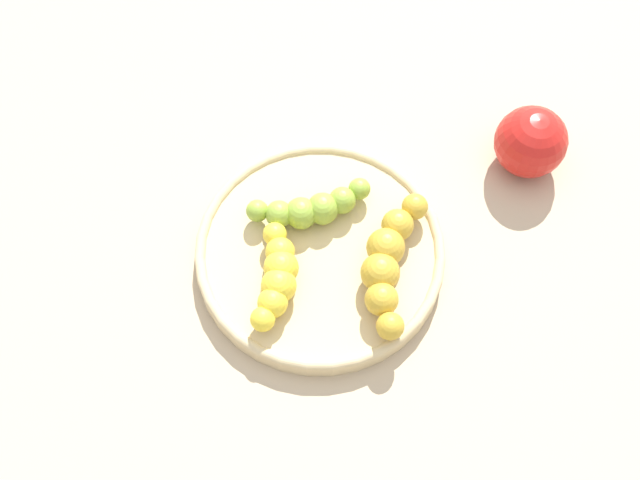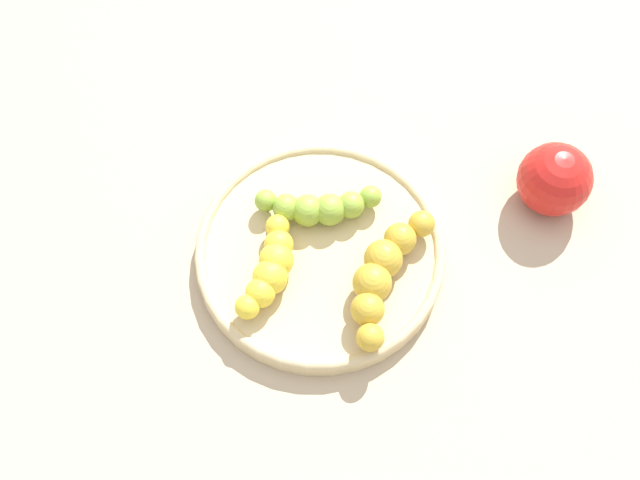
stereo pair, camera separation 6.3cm
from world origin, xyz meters
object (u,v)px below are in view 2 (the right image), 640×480
apple_red (555,179)px  fruit_bowl (320,252)px  banana_green (319,207)px  banana_spotted (383,273)px  banana_yellow (270,268)px

apple_red → fruit_bowl: bearing=11.2°
banana_green → apple_red: 0.23m
banana_green → banana_spotted: bearing=37.3°
banana_green → banana_yellow: size_ratio=1.21×
fruit_bowl → banana_green: bearing=-93.2°
banana_spotted → apple_red: apple_red is taller
banana_spotted → apple_red: bearing=-124.9°
banana_green → apple_red: size_ratio=1.69×
fruit_bowl → banana_green: (-0.00, -0.04, 0.02)m
fruit_bowl → banana_green: size_ratio=1.95×
fruit_bowl → banana_spotted: 0.07m
banana_yellow → apple_red: apple_red is taller
banana_yellow → banana_spotted: (-0.10, 0.02, 0.00)m
fruit_bowl → banana_yellow: 0.06m
banana_spotted → banana_green: bearing=-25.5°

